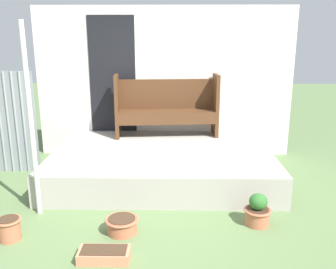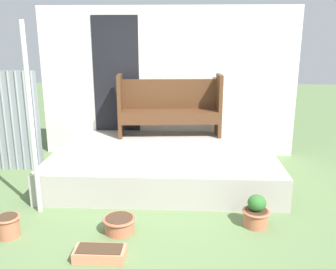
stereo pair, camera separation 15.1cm
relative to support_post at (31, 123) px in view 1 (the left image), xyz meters
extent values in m
plane|color=#5B7547|center=(1.34, 0.09, -1.15)|extent=(24.00, 24.00, 0.00)
cube|color=#A8A399|center=(1.48, 1.23, -0.93)|extent=(3.27, 2.26, 0.43)
cube|color=white|center=(1.48, 2.39, 0.15)|extent=(4.47, 0.06, 2.60)
cube|color=black|center=(0.58, 2.35, 0.29)|extent=(0.80, 0.02, 2.00)
cylinder|color=gray|center=(-1.04, 1.43, -0.35)|extent=(0.04, 0.04, 1.60)
cylinder|color=gray|center=(-0.92, 1.43, -0.35)|extent=(0.04, 0.04, 1.60)
cylinder|color=gray|center=(-0.80, 1.43, -0.35)|extent=(0.04, 0.04, 1.60)
cylinder|color=gray|center=(-0.68, 1.43, -0.35)|extent=(0.04, 0.04, 1.60)
cylinder|color=gray|center=(-0.56, 1.43, -0.35)|extent=(0.04, 0.04, 1.60)
cylinder|color=silver|center=(0.00, 0.00, 0.00)|extent=(0.06, 0.06, 2.30)
cube|color=#4C2D19|center=(0.70, 1.97, -0.19)|extent=(0.09, 0.40, 1.05)
cube|color=#4C2D19|center=(2.36, 2.11, -0.19)|extent=(0.09, 0.40, 1.05)
cube|color=#4C2D19|center=(1.53, 2.04, -0.29)|extent=(1.64, 0.53, 0.04)
cube|color=#4C2D19|center=(1.55, 1.86, -0.39)|extent=(1.61, 0.17, 0.16)
cube|color=#4C2D19|center=(1.51, 2.22, -0.02)|extent=(1.61, 0.18, 0.51)
cylinder|color=#B76647|center=(-0.11, -0.61, -1.03)|extent=(0.23, 0.23, 0.24)
torus|color=#B76647|center=(-0.11, -0.61, -0.92)|extent=(0.27, 0.27, 0.02)
cylinder|color=#422D1E|center=(-0.11, -0.61, -0.91)|extent=(0.21, 0.21, 0.01)
cylinder|color=#B76647|center=(1.08, -0.44, -1.06)|extent=(0.33, 0.33, 0.17)
torus|color=#B76647|center=(1.08, -0.44, -0.99)|extent=(0.38, 0.38, 0.02)
cylinder|color=#422D1E|center=(1.08, -0.44, -0.98)|extent=(0.30, 0.30, 0.01)
cylinder|color=#B76647|center=(2.63, -0.23, -1.05)|extent=(0.28, 0.28, 0.19)
torus|color=#B76647|center=(2.63, -0.23, -0.97)|extent=(0.32, 0.32, 0.02)
cylinder|color=#422D1E|center=(2.63, -0.23, -0.95)|extent=(0.26, 0.26, 0.01)
ellipsoid|color=#2D6628|center=(2.63, -0.23, -0.86)|extent=(0.21, 0.21, 0.19)
cube|color=tan|center=(0.98, -0.97, -1.09)|extent=(0.50, 0.24, 0.11)
cube|color=#422D1E|center=(0.98, -0.97, -1.03)|extent=(0.44, 0.20, 0.01)
camera|label=1|loc=(1.66, -4.18, 1.02)|focal=40.00mm
camera|label=2|loc=(1.81, -4.17, 1.02)|focal=40.00mm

